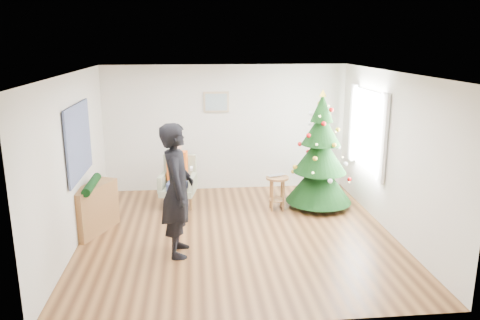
{
  "coord_description": "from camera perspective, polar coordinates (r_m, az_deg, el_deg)",
  "views": [
    {
      "loc": [
        -0.67,
        -7.05,
        3.08
      ],
      "look_at": [
        0.1,
        0.6,
        1.1
      ],
      "focal_mm": 35.0,
      "sensor_mm": 36.0,
      "label": 1
    }
  ],
  "objects": [
    {
      "name": "christmas_tree",
      "position": [
        8.78,
        9.75,
        0.55
      ],
      "size": [
        1.23,
        1.23,
        2.23
      ],
      "rotation": [
        0.0,
        0.0,
        -0.39
      ],
      "color": "#3F2816",
      "rests_on": "floor"
    },
    {
      "name": "floor",
      "position": [
        7.72,
        -0.29,
        -9.07
      ],
      "size": [
        5.0,
        5.0,
        0.0
      ],
      "primitive_type": "plane",
      "color": "brown",
      "rests_on": "ground"
    },
    {
      "name": "armchair",
      "position": [
        8.98,
        -7.5,
        -3.4
      ],
      "size": [
        0.75,
        0.71,
        0.95
      ],
      "rotation": [
        0.0,
        0.0,
        -0.18
      ],
      "color": "gray",
      "rests_on": "floor"
    },
    {
      "name": "game_controller",
      "position": [
        6.67,
        -5.95,
        -1.04
      ],
      "size": [
        0.04,
        0.13,
        0.04
      ],
      "primitive_type": "cube",
      "rotation": [
        0.0,
        0.0,
        -0.02
      ],
      "color": "white",
      "rests_on": "standing_man"
    },
    {
      "name": "wall_left",
      "position": [
        7.49,
        -19.7,
        -0.16
      ],
      "size": [
        0.0,
        5.0,
        5.0
      ],
      "primitive_type": "plane",
      "rotation": [
        1.57,
        0.0,
        1.57
      ],
      "color": "silver",
      "rests_on": "floor"
    },
    {
      "name": "seated_person",
      "position": [
        8.86,
        -7.64,
        -1.73
      ],
      "size": [
        0.42,
        0.57,
        1.25
      ],
      "rotation": [
        0.0,
        0.0,
        -0.18
      ],
      "color": "navy",
      "rests_on": "armchair"
    },
    {
      "name": "laptop",
      "position": [
        8.64,
        4.58,
        -1.96
      ],
      "size": [
        0.4,
        0.33,
        0.03
      ],
      "primitive_type": "imported",
      "rotation": [
        0.0,
        0.0,
        0.36
      ],
      "color": "silver",
      "rests_on": "stool"
    },
    {
      "name": "ceiling",
      "position": [
        7.1,
        -0.32,
        10.56
      ],
      "size": [
        5.0,
        5.0,
        0.0
      ],
      "primitive_type": "plane",
      "rotation": [
        3.14,
        0.0,
        0.0
      ],
      "color": "white",
      "rests_on": "wall_back"
    },
    {
      "name": "standing_man",
      "position": [
        6.79,
        -7.65,
        -3.67
      ],
      "size": [
        0.48,
        0.72,
        1.96
      ],
      "primitive_type": "imported",
      "rotation": [
        0.0,
        0.0,
        1.56
      ],
      "color": "black",
      "rests_on": "floor"
    },
    {
      "name": "garland",
      "position": [
        7.91,
        -17.63,
        -2.86
      ],
      "size": [
        0.14,
        0.9,
        0.14
      ],
      "primitive_type": "cylinder",
      "rotation": [
        1.57,
        0.0,
        0.0
      ],
      "color": "black",
      "rests_on": "console"
    },
    {
      "name": "framed_picture",
      "position": [
        9.6,
        -2.92,
        7.07
      ],
      "size": [
        0.52,
        0.05,
        0.42
      ],
      "color": "tan",
      "rests_on": "wall_back"
    },
    {
      "name": "window_panel",
      "position": [
        8.78,
        15.33,
        3.57
      ],
      "size": [
        0.04,
        1.3,
        1.4
      ],
      "primitive_type": "cube",
      "color": "white",
      "rests_on": "wall_right"
    },
    {
      "name": "console",
      "position": [
        8.04,
        -17.4,
        -5.72
      ],
      "size": [
        0.68,
        1.04,
        0.8
      ],
      "primitive_type": "cube",
      "rotation": [
        0.0,
        0.0,
        -0.42
      ],
      "color": "brown",
      "rests_on": "floor"
    },
    {
      "name": "wall_back",
      "position": [
        9.73,
        -1.72,
        3.91
      ],
      "size": [
        5.0,
        0.0,
        5.0
      ],
      "primitive_type": "plane",
      "rotation": [
        1.57,
        0.0,
        0.0
      ],
      "color": "silver",
      "rests_on": "floor"
    },
    {
      "name": "wall_front",
      "position": [
        4.93,
        2.49,
        -6.75
      ],
      "size": [
        5.0,
        0.0,
        5.0
      ],
      "primitive_type": "plane",
      "rotation": [
        -1.57,
        0.0,
        0.0
      ],
      "color": "silver",
      "rests_on": "floor"
    },
    {
      "name": "curtains",
      "position": [
        8.77,
        15.15,
        3.57
      ],
      "size": [
        0.05,
        1.75,
        1.5
      ],
      "color": "white",
      "rests_on": "wall_right"
    },
    {
      "name": "stool",
      "position": [
        8.73,
        4.54,
        -4.0
      ],
      "size": [
        0.42,
        0.42,
        0.63
      ],
      "rotation": [
        0.0,
        0.0,
        0.01
      ],
      "color": "brown",
      "rests_on": "floor"
    },
    {
      "name": "wall_right",
      "position": [
        7.93,
        17.98,
        0.76
      ],
      "size": [
        0.0,
        5.0,
        5.0
      ],
      "primitive_type": "plane",
      "rotation": [
        1.57,
        0.0,
        -1.57
      ],
      "color": "silver",
      "rests_on": "floor"
    },
    {
      "name": "tapestry",
      "position": [
        7.71,
        -19.06,
        2.21
      ],
      "size": [
        0.03,
        1.5,
        1.15
      ],
      "primitive_type": "cube",
      "color": "black",
      "rests_on": "wall_left"
    }
  ]
}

